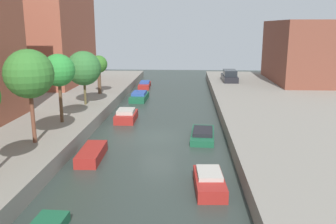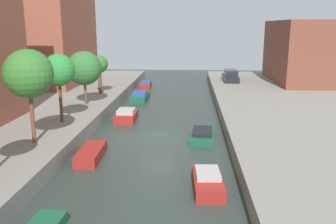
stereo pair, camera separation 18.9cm
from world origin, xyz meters
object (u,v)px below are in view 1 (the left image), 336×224
street_tree_4 (84,68)px  moored_boat_left_2 (92,154)px  street_tree_3 (59,71)px  low_block_right (313,51)px  parked_car (230,76)px  street_tree_5 (99,65)px  moored_boat_right_1 (209,182)px  moored_boat_left_3 (126,116)px  moored_boat_left_4 (139,97)px  moored_boat_right_2 (203,134)px  moored_boat_left_5 (145,85)px  street_tree_2 (29,74)px

street_tree_4 → moored_boat_left_2: bearing=-72.5°
street_tree_3 → street_tree_4: (-0.00, 6.21, -0.54)m
low_block_right → parked_car: low_block_right is taller
street_tree_5 → moored_boat_right_1: (10.48, -20.24, -3.64)m
street_tree_3 → street_tree_5: size_ratio=1.25×
moored_boat_left_3 → moored_boat_left_2: bearing=-93.4°
low_block_right → street_tree_3: (-25.15, -21.88, 0.00)m
street_tree_4 → moored_boat_left_4: size_ratio=1.17×
street_tree_5 → moored_boat_right_2: bearing=-48.7°
moored_boat_left_3 → moored_boat_left_5: size_ratio=0.79×
parked_car → moored_boat_left_5: size_ratio=1.15×
street_tree_2 → street_tree_4: street_tree_2 is taller
moored_boat_left_3 → moored_boat_left_4: bearing=90.5°
moored_boat_left_2 → street_tree_2: bearing=179.6°
street_tree_2 → moored_boat_left_2: size_ratio=1.61×
street_tree_5 → moored_boat_left_5: 11.31m
street_tree_5 → moored_boat_left_3: bearing=-60.7°
moored_boat_left_5 → parked_car: bearing=-1.0°
low_block_right → street_tree_4: (-25.15, -15.66, -0.54)m
street_tree_4 → moored_boat_left_5: (3.54, 15.48, -3.94)m
moored_boat_right_1 → moored_boat_left_2: bearing=151.5°
moored_boat_right_2 → moored_boat_left_2: bearing=-146.8°
street_tree_4 → parked_car: 21.38m
street_tree_4 → moored_boat_left_2: (3.50, -11.07, -3.96)m
street_tree_4 → moored_boat_left_3: (4.04, -1.82, -3.85)m
moored_boat_right_2 → street_tree_4: bearing=148.0°
street_tree_2 → moored_boat_right_2: 12.40m
moored_boat_left_3 → moored_boat_left_5: 17.31m
street_tree_2 → moored_boat_left_5: street_tree_2 is taller
moored_boat_left_2 → moored_boat_left_3: bearing=86.6°
street_tree_2 → street_tree_5: size_ratio=1.41×
street_tree_3 → moored_boat_left_3: size_ratio=1.54×
moored_boat_left_4 → moored_boat_left_5: (-0.43, 8.40, -0.05)m
moored_boat_left_3 → parked_car: bearing=58.1°
street_tree_3 → moored_boat_left_3: 7.42m
parked_car → moored_boat_left_4: size_ratio=1.16×
low_block_right → street_tree_4: size_ratio=2.87×
moored_boat_left_3 → street_tree_5: bearing=119.3°
street_tree_4 → moored_boat_right_1: 18.60m
moored_boat_left_3 → moored_boat_left_5: moored_boat_left_3 is taller
low_block_right → street_tree_3: 33.33m
parked_car → moored_boat_left_3: bearing=-121.9°
street_tree_5 → moored_boat_left_5: street_tree_5 is taller
street_tree_2 → street_tree_5: street_tree_2 is taller
moored_boat_left_3 → moored_boat_right_1: size_ratio=0.99×
street_tree_4 → moored_boat_right_1: (10.48, -14.86, -3.91)m
moored_boat_left_4 → moored_boat_left_2: bearing=-91.5°
street_tree_3 → moored_boat_left_5: (3.54, 21.69, -4.49)m
street_tree_2 → street_tree_3: street_tree_2 is taller
street_tree_3 → moored_boat_right_2: size_ratio=1.18×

